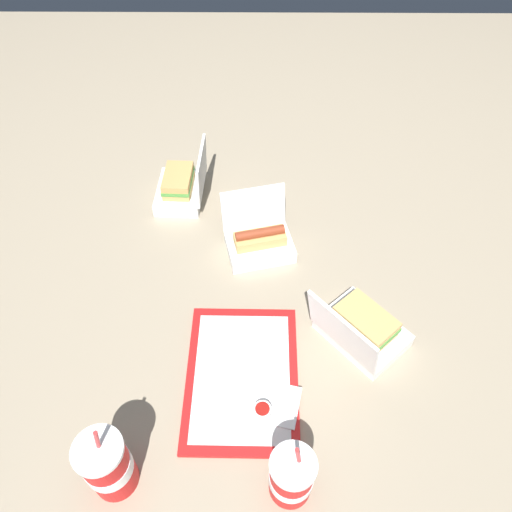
% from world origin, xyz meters
% --- Properties ---
extents(ground_plane, '(3.20, 3.20, 0.00)m').
position_xyz_m(ground_plane, '(0.00, 0.00, 0.00)').
color(ground_plane, gray).
extents(food_tray, '(0.37, 0.26, 0.01)m').
position_xyz_m(food_tray, '(-0.30, 0.08, 0.01)').
color(food_tray, red).
rests_on(food_tray, ground_plane).
extents(ketchup_cup, '(0.04, 0.04, 0.02)m').
position_xyz_m(ketchup_cup, '(-0.39, 0.03, 0.03)').
color(ketchup_cup, white).
rests_on(ketchup_cup, food_tray).
extents(napkin_stack, '(0.12, 0.12, 0.00)m').
position_xyz_m(napkin_stack, '(-0.37, -0.00, 0.02)').
color(napkin_stack, white).
rests_on(napkin_stack, food_tray).
extents(plastic_fork, '(0.11, 0.04, 0.00)m').
position_xyz_m(plastic_fork, '(-0.33, 0.15, 0.02)').
color(plastic_fork, white).
rests_on(plastic_fork, food_tray).
extents(clamshell_hotdog_center, '(0.20, 0.21, 0.16)m').
position_xyz_m(clamshell_hotdog_center, '(0.10, 0.04, 0.04)').
color(clamshell_hotdog_center, white).
rests_on(clamshell_hotdog_center, ground_plane).
extents(clamshell_sandwich_corner, '(0.27, 0.27, 0.18)m').
position_xyz_m(clamshell_sandwich_corner, '(-0.19, -0.21, 0.05)').
color(clamshell_sandwich_corner, white).
rests_on(clamshell_sandwich_corner, ground_plane).
extents(clamshell_sandwich_back, '(0.19, 0.16, 0.18)m').
position_xyz_m(clamshell_sandwich_back, '(0.31, 0.28, 0.04)').
color(clamshell_sandwich_back, white).
rests_on(clamshell_sandwich_back, ground_plane).
extents(soda_cup_center, '(0.10, 0.10, 0.24)m').
position_xyz_m(soda_cup_center, '(-0.53, 0.33, 0.09)').
color(soda_cup_center, red).
rests_on(soda_cup_center, ground_plane).
extents(soda_cup_right, '(0.09, 0.09, 0.20)m').
position_xyz_m(soda_cup_right, '(-0.54, -0.02, 0.07)').
color(soda_cup_right, red).
rests_on(soda_cup_right, ground_plane).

